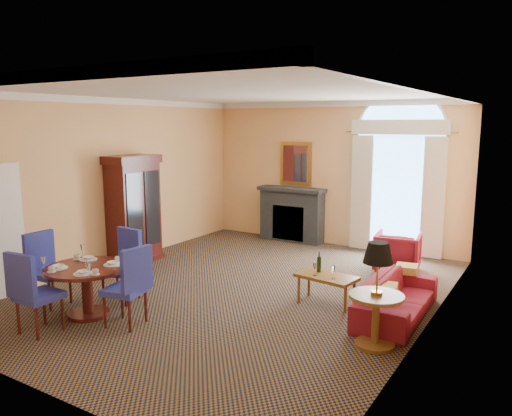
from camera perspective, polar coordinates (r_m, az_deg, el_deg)
The scene contains 12 objects.
ground at distance 8.41m, azimuth -1.81°, elevation -9.26°, with size 7.50×7.50×0.00m, color #101733.
room_envelope at distance 8.53m, azimuth 0.45°, elevation 8.21°, with size 6.04×7.52×3.45m.
armoire at distance 10.09m, azimuth -13.81°, elevation -0.35°, with size 0.61×1.08×2.12m.
dining_table at distance 7.53m, azimuth -18.79°, elevation -7.71°, with size 1.16×1.16×0.93m.
dining_chair_north at distance 8.05m, azimuth -14.72°, elevation -5.74°, with size 0.60×0.60×1.11m.
dining_chair_south at distance 7.12m, azimuth -24.37°, elevation -8.33°, with size 0.52×0.54×1.11m.
dining_chair_east at distance 6.96m, azimuth -14.13°, elevation -8.14°, with size 0.58×0.58×1.11m.
dining_chair_west at distance 8.22m, azimuth -22.99°, elevation -5.87°, with size 0.53×0.53×1.11m.
sofa at distance 7.46m, azimuth 15.79°, elevation -9.83°, with size 1.94×0.76×0.57m, color maroon.
armchair at distance 9.64m, azimuth 15.87°, elevation -4.87°, with size 0.79×0.81×0.74m, color maroon.
coffee_table at distance 7.70m, azimuth 8.01°, elevation -7.85°, with size 0.96×0.62×0.77m.
side_table at distance 6.29m, azimuth 13.67°, elevation -8.33°, with size 0.67×0.67×1.29m.
Camera 1 is at (4.40, -6.63, 2.73)m, focal length 35.00 mm.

